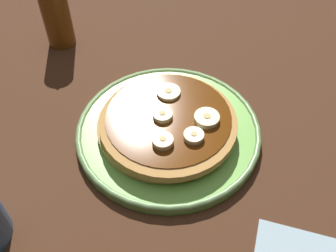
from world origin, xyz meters
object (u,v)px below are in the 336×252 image
banana_slice_3 (193,136)px  banana_slice_4 (168,92)px  banana_slice_1 (162,141)px  syrup_bottle (56,14)px  pancake_stack (166,125)px  banana_slice_0 (162,116)px  plate (168,131)px  banana_slice_2 (206,118)px

banana_slice_3 → banana_slice_4: size_ratio=0.77×
banana_slice_3 → banana_slice_4: (3.26, -8.37, -0.13)cm
banana_slice_1 → syrup_bottle: (18.48, -26.54, 1.74)cm
pancake_stack → banana_slice_3: 5.19cm
banana_slice_0 → banana_slice_3: bearing=138.8°
pancake_stack → syrup_bottle: syrup_bottle is taller
banana_slice_0 → banana_slice_1: banana_slice_1 is taller
plate → banana_slice_4: (-0.05, -4.61, 3.13)cm
pancake_stack → banana_slice_4: 5.23cm
banana_slice_1 → banana_slice_3: bearing=-167.6°
plate → banana_slice_1: (0.72, 4.65, 3.30)cm
banana_slice_0 → banana_slice_2: bearing=175.7°
banana_slice_3 → banana_slice_4: banana_slice_3 is taller
banana_slice_1 → banana_slice_4: size_ratio=0.79×
banana_slice_1 → syrup_bottle: syrup_bottle is taller
banana_slice_2 → banana_slice_4: 7.34cm
banana_slice_2 → banana_slice_3: 3.68cm
pancake_stack → banana_slice_2: banana_slice_2 is taller
banana_slice_2 → plate: bearing=-6.7°
banana_slice_1 → banana_slice_4: 9.29cm
banana_slice_0 → banana_slice_4: size_ratio=0.79×
plate → pancake_stack: pancake_stack is taller
plate → banana_slice_0: banana_slice_0 is taller
banana_slice_1 → plate: bearing=-98.8°
plate → pancake_stack: size_ratio=1.36×
banana_slice_0 → syrup_bottle: bearing=-50.2°
plate → syrup_bottle: bearing=-48.7°
plate → banana_slice_0: 3.33cm
plate → syrup_bottle: syrup_bottle is taller
pancake_stack → banana_slice_1: (0.38, 4.24, 1.59)cm
banana_slice_3 → plate: bearing=-48.7°
banana_slice_3 → syrup_bottle: 34.18cm
pancake_stack → plate: bearing=-129.8°
banana_slice_0 → banana_slice_1: (-0.08, 4.48, 0.08)cm
plate → banana_slice_4: 5.57cm
banana_slice_1 → banana_slice_2: size_ratio=0.80×
syrup_bottle → banana_slice_0: bearing=129.8°
banana_slice_0 → banana_slice_3: (-4.11, 3.60, 0.04)cm
plate → syrup_bottle: 29.56cm
banana_slice_0 → banana_slice_2: 6.03cm
syrup_bottle → pancake_stack: bearing=130.2°
pancake_stack → syrup_bottle: bearing=-49.8°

